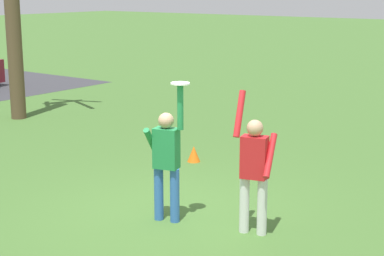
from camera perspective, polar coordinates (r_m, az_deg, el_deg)
name	(u,v)px	position (r m, az deg, el deg)	size (l,w,h in m)	color
ground_plane	(172,215)	(9.67, -1.86, -7.96)	(120.00, 120.00, 0.00)	#426B2D
person_catcher	(166,157)	(9.14, -2.36, -2.71)	(0.49, 0.58, 2.08)	#3366B7
person_defender	(254,167)	(8.71, 5.71, -3.57)	(0.54, 0.62, 2.04)	silver
frisbee_disc	(180,83)	(8.82, -1.09, 4.11)	(0.27, 0.27, 0.02)	white
field_cone_orange	(194,154)	(12.47, 0.16, -2.38)	(0.26, 0.26, 0.32)	orange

